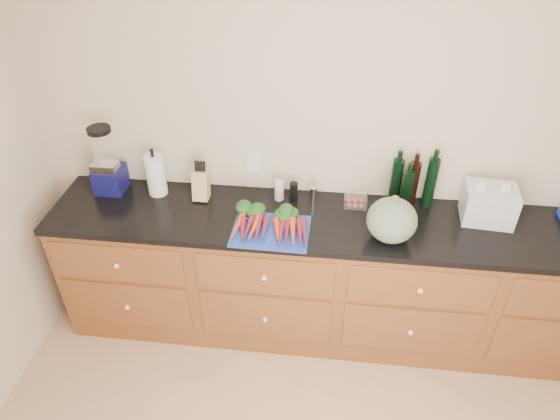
# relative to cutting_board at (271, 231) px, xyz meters

# --- Properties ---
(wall_back) EXTENTS (4.10, 0.05, 2.60)m
(wall_back) POSITION_rel_cutting_board_xyz_m (0.43, 0.48, 0.35)
(wall_back) COLOR beige
(wall_back) RESTS_ON ground
(cabinets) EXTENTS (3.60, 0.64, 0.90)m
(cabinets) POSITION_rel_cutting_board_xyz_m (0.43, 0.16, -0.50)
(cabinets) COLOR brown
(cabinets) RESTS_ON ground
(countertop) EXTENTS (3.64, 0.62, 0.04)m
(countertop) POSITION_rel_cutting_board_xyz_m (0.43, 0.16, -0.03)
(countertop) COLOR black
(countertop) RESTS_ON cabinets
(cutting_board) EXTENTS (0.45, 0.35, 0.01)m
(cutting_board) POSITION_rel_cutting_board_xyz_m (0.00, 0.00, 0.00)
(cutting_board) COLOR #1F3CAF
(cutting_board) RESTS_ON countertop
(carrots) EXTENTS (0.44, 0.32, 0.06)m
(carrots) POSITION_rel_cutting_board_xyz_m (0.00, 0.04, 0.03)
(carrots) COLOR #E5471A
(carrots) RESTS_ON cutting_board
(squash) EXTENTS (0.28, 0.28, 0.26)m
(squash) POSITION_rel_cutting_board_xyz_m (0.68, 0.03, 0.12)
(squash) COLOR #566756
(squash) RESTS_ON countertop
(blender_appliance) EXTENTS (0.18, 0.18, 0.45)m
(blender_appliance) POSITION_rel_cutting_board_xyz_m (-1.09, 0.32, 0.19)
(blender_appliance) COLOR #10104A
(blender_appliance) RESTS_ON countertop
(paper_towel) EXTENTS (0.12, 0.12, 0.27)m
(paper_towel) POSITION_rel_cutting_board_xyz_m (-0.78, 0.32, 0.13)
(paper_towel) COLOR white
(paper_towel) RESTS_ON countertop
(knife_block) EXTENTS (0.10, 0.10, 0.19)m
(knife_block) POSITION_rel_cutting_board_xyz_m (-0.48, 0.30, 0.09)
(knife_block) COLOR tan
(knife_block) RESTS_ON countertop
(grinder_salt) EXTENTS (0.06, 0.06, 0.14)m
(grinder_salt) POSITION_rel_cutting_board_xyz_m (0.01, 0.34, 0.06)
(grinder_salt) COLOR silver
(grinder_salt) RESTS_ON countertop
(grinder_pepper) EXTENTS (0.05, 0.05, 0.13)m
(grinder_pepper) POSITION_rel_cutting_board_xyz_m (0.10, 0.34, 0.06)
(grinder_pepper) COLOR black
(grinder_pepper) RESTS_ON countertop
(canister_chrome) EXTENTS (0.05, 0.05, 0.10)m
(canister_chrome) POSITION_rel_cutting_board_xyz_m (0.23, 0.34, 0.05)
(canister_chrome) COLOR silver
(canister_chrome) RESTS_ON countertop
(tomato_box) EXTENTS (0.14, 0.11, 0.07)m
(tomato_box) POSITION_rel_cutting_board_xyz_m (0.49, 0.33, 0.03)
(tomato_box) COLOR white
(tomato_box) RESTS_ON countertop
(bottles) EXTENTS (0.28, 0.14, 0.33)m
(bottles) POSITION_rel_cutting_board_xyz_m (0.82, 0.37, 0.15)
(bottles) COLOR black
(bottles) RESTS_ON countertop
(grocery_bag) EXTENTS (0.31, 0.26, 0.21)m
(grocery_bag) POSITION_rel_cutting_board_xyz_m (1.27, 0.28, 0.10)
(grocery_bag) COLOR silver
(grocery_bag) RESTS_ON countertop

